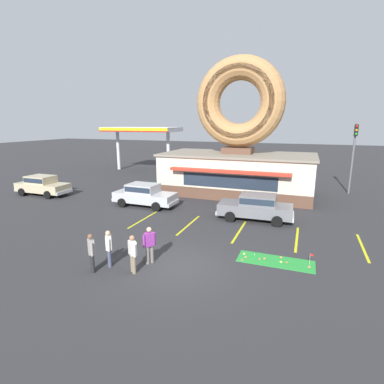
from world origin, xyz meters
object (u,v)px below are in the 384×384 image
object	(u,v)px
trash_bin	(154,188)
pedestrian_blue_sweater_man	(91,251)
pedestrian_leather_jacket_man	(133,252)
car_grey	(256,206)
car_champagne	(42,185)
traffic_light_pole	(354,149)
golf_ball	(255,254)
car_silver	(144,194)
putting_flag_pin	(311,257)
pedestrian_clipboard_woman	(149,244)
pedestrian_hooded_kid	(109,247)

from	to	relation	value
trash_bin	pedestrian_blue_sweater_man	bearing A→B (deg)	-72.45
pedestrian_leather_jacket_man	car_grey	bearing A→B (deg)	67.57
car_champagne	traffic_light_pole	bearing A→B (deg)	22.02
golf_ball	car_silver	bearing A→B (deg)	147.91
pedestrian_leather_jacket_man	trash_bin	world-z (taller)	pedestrian_leather_jacket_man
pedestrian_leather_jacket_man	traffic_light_pole	distance (m)	20.91
pedestrian_leather_jacket_man	putting_flag_pin	bearing A→B (deg)	24.61
car_grey	car_champagne	bearing A→B (deg)	179.03
golf_ball	pedestrian_clipboard_woman	world-z (taller)	pedestrian_clipboard_woman
putting_flag_pin	car_silver	xyz separation A→B (m)	(-11.10, 5.75, 0.43)
car_champagne	pedestrian_hooded_kid	bearing A→B (deg)	-33.86
trash_bin	car_silver	bearing A→B (deg)	-72.26
putting_flag_pin	pedestrian_clipboard_woman	bearing A→B (deg)	-161.92
car_grey	trash_bin	distance (m)	9.92
car_champagne	pedestrian_clipboard_woman	size ratio (longest dim) A/B	2.83
traffic_light_pole	pedestrian_blue_sweater_man	bearing A→B (deg)	-120.83
car_champagne	pedestrian_leather_jacket_man	distance (m)	16.50
car_grey	pedestrian_leather_jacket_man	world-z (taller)	car_grey
car_silver	pedestrian_blue_sweater_man	world-z (taller)	pedestrian_blue_sweater_man
golf_ball	traffic_light_pole	bearing A→B (deg)	70.19
golf_ball	car_champagne	distance (m)	19.10
trash_bin	putting_flag_pin	bearing A→B (deg)	-37.30
golf_ball	car_silver	size ratio (longest dim) A/B	0.01
pedestrian_clipboard_woman	trash_bin	world-z (taller)	pedestrian_clipboard_woman
pedestrian_blue_sweater_man	car_silver	bearing A→B (deg)	107.48
putting_flag_pin	car_silver	world-z (taller)	car_silver
car_silver	trash_bin	size ratio (longest dim) A/B	4.71
golf_ball	pedestrian_hooded_kid	xyz separation A→B (m)	(-5.50, -3.15, 0.80)
pedestrian_blue_sweater_man	pedestrian_hooded_kid	size ratio (longest dim) A/B	1.03
golf_ball	putting_flag_pin	distance (m)	2.38
pedestrian_leather_jacket_man	trash_bin	bearing A→B (deg)	114.50
pedestrian_blue_sweater_man	car_champagne	bearing A→B (deg)	143.41
car_silver	pedestrian_clipboard_woman	xyz separation A→B (m)	(4.72, -7.83, 0.02)
pedestrian_clipboard_woman	pedestrian_hooded_kid	bearing A→B (deg)	-151.02
putting_flag_pin	pedestrian_hooded_kid	distance (m)	8.36
pedestrian_blue_sweater_man	traffic_light_pole	bearing A→B (deg)	59.17
golf_ball	trash_bin	size ratio (longest dim) A/B	0.04
car_grey	pedestrian_leather_jacket_man	distance (m)	9.11
car_grey	pedestrian_clipboard_woman	bearing A→B (deg)	-113.45
putting_flag_pin	traffic_light_pole	xyz separation A→B (m)	(3.08, 15.28, 3.27)
golf_ball	car_grey	bearing A→B (deg)	98.81
trash_bin	golf_ball	bearing A→B (deg)	-42.47
putting_flag_pin	pedestrian_leather_jacket_man	distance (m)	7.28
pedestrian_hooded_kid	trash_bin	bearing A→B (deg)	109.84
pedestrian_leather_jacket_man	trash_bin	size ratio (longest dim) A/B	1.60
pedestrian_hooded_kid	car_silver	bearing A→B (deg)	110.69
pedestrian_leather_jacket_man	pedestrian_clipboard_woman	size ratio (longest dim) A/B	0.97
pedestrian_hooded_kid	pedestrian_leather_jacket_man	world-z (taller)	pedestrian_leather_jacket_man
putting_flag_pin	pedestrian_clipboard_woman	xyz separation A→B (m)	(-6.38, -2.08, 0.45)
car_silver	traffic_light_pole	xyz separation A→B (m)	(14.17, 9.53, 2.84)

